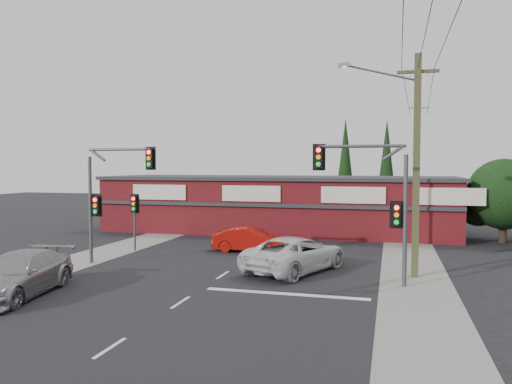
% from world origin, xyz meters
% --- Properties ---
extents(ground, '(120.00, 120.00, 0.00)m').
position_xyz_m(ground, '(0.00, 0.00, 0.00)').
color(ground, black).
rests_on(ground, ground).
extents(road_strip, '(14.00, 70.00, 0.01)m').
position_xyz_m(road_strip, '(0.00, 5.00, 0.01)').
color(road_strip, black).
rests_on(road_strip, ground).
extents(verge_left, '(3.00, 70.00, 0.02)m').
position_xyz_m(verge_left, '(-8.50, 5.00, 0.01)').
color(verge_left, gray).
rests_on(verge_left, ground).
extents(verge_right, '(3.00, 70.00, 0.02)m').
position_xyz_m(verge_right, '(8.50, 5.00, 0.01)').
color(verge_right, gray).
rests_on(verge_right, ground).
extents(stop_line, '(6.50, 0.35, 0.01)m').
position_xyz_m(stop_line, '(3.50, -1.50, 0.01)').
color(stop_line, silver).
rests_on(stop_line, ground).
extents(white_suv, '(4.87, 6.61, 1.67)m').
position_xyz_m(white_suv, '(3.06, 2.81, 0.83)').
color(white_suv, silver).
rests_on(white_suv, ground).
extents(silver_suv, '(3.17, 6.00, 1.66)m').
position_xyz_m(silver_suv, '(-6.45, -4.47, 0.83)').
color(silver_suv, '#999B9E').
rests_on(silver_suv, ground).
extents(red_sedan, '(4.43, 1.65, 1.45)m').
position_xyz_m(red_sedan, '(-0.46, 7.37, 0.72)').
color(red_sedan, '#A30F0A').
rests_on(red_sedan, ground).
extents(lane_dashes, '(0.12, 58.78, 0.01)m').
position_xyz_m(lane_dashes, '(0.00, 10.59, 0.01)').
color(lane_dashes, silver).
rests_on(lane_dashes, ground).
extents(shop_building, '(27.30, 8.40, 4.22)m').
position_xyz_m(shop_building, '(-0.99, 16.99, 2.13)').
color(shop_building, '#501014').
rests_on(shop_building, ground).
extents(tree_cluster, '(5.90, 5.10, 5.50)m').
position_xyz_m(tree_cluster, '(14.69, 15.44, 2.90)').
color(tree_cluster, '#2D2116').
rests_on(tree_cluster, ground).
extents(conifer_near, '(1.80, 1.80, 9.25)m').
position_xyz_m(conifer_near, '(3.50, 24.00, 5.48)').
color(conifer_near, '#2D2116').
rests_on(conifer_near, ground).
extents(conifer_far, '(1.80, 1.80, 9.25)m').
position_xyz_m(conifer_far, '(7.00, 26.00, 5.48)').
color(conifer_far, '#2D2116').
rests_on(conifer_far, ground).
extents(traffic_mast_left, '(3.77, 0.27, 5.97)m').
position_xyz_m(traffic_mast_left, '(-6.43, 2.00, 3.93)').
color(traffic_mast_left, '#47494C').
rests_on(traffic_mast_left, ground).
extents(traffic_mast_right, '(3.96, 0.27, 5.97)m').
position_xyz_m(traffic_mast_right, '(6.86, 1.00, 3.95)').
color(traffic_mast_right, '#47494C').
rests_on(traffic_mast_right, ground).
extents(pedestal_signal, '(0.55, 0.27, 3.38)m').
position_xyz_m(pedestal_signal, '(-7.20, 6.01, 2.41)').
color(pedestal_signal, '#47494C').
rests_on(pedestal_signal, ground).
extents(utility_pole, '(4.38, 0.59, 10.00)m').
position_xyz_m(utility_pole, '(8.36, 2.99, 5.40)').
color(utility_pole, brown).
rests_on(utility_pole, ground).
extents(steel_pole, '(1.20, 0.16, 9.00)m').
position_xyz_m(steel_pole, '(9.00, 12.00, 4.70)').
color(steel_pole, gray).
rests_on(steel_pole, ground).
extents(power_lines, '(2.01, 29.00, 1.22)m').
position_xyz_m(power_lines, '(8.47, -2.47, 9.04)').
color(power_lines, black).
rests_on(power_lines, ground).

